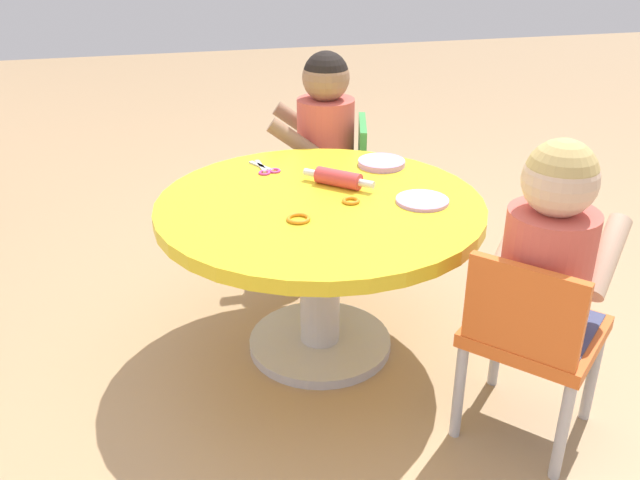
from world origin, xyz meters
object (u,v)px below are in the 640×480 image
Objects in this scene: child_chair_right at (335,181)px; rolling_pin at (338,178)px; craft_table at (320,236)px; seated_child_left at (550,245)px; craft_scissors at (266,169)px; seated_child_right at (324,123)px; child_chair_left at (531,335)px.

rolling_pin reaches higher than child_chair_right.
rolling_pin is at bearing 166.14° from child_chair_right.
craft_table is 0.18m from rolling_pin.
seated_child_left is at bearing -148.28° from rolling_pin.
craft_table is 0.65m from child_chair_right.
craft_scissors is (-0.33, 0.31, 0.19)m from child_chair_right.
seated_child_right is at bearing -39.02° from craft_scissors.
child_chair_right is (0.61, -0.21, -0.08)m from craft_table.
craft_table is at bearing 164.88° from seated_child_right.
rolling_pin is at bearing -39.59° from craft_table.
seated_child_left reaches higher than craft_table.
seated_child_left is 1.14m from child_chair_right.
rolling_pin is 1.29× the size of craft_scissors.
seated_child_left is at bearing -144.57° from craft_scissors.
craft_table is 1.74× the size of child_chair_left.
craft_table is at bearing 42.26° from seated_child_left.
seated_child_left is at bearing -166.43° from seated_child_right.
child_chair_left is 0.71m from rolling_pin.
child_chair_left reaches higher than craft_table.
child_chair_left is (-0.50, -0.40, -0.08)m from craft_table.
seated_child_right reaches higher than craft_scissors.
child_chair_right is at bearing -105.58° from seated_child_right.
craft_table is 6.56× the size of craft_scissors.
seated_child_left is 1.13m from seated_child_right.
child_chair_right is at bearing 10.03° from child_chair_left.
child_chair_left is 2.92× the size of rolling_pin.
child_chair_right reaches higher than craft_scissors.
seated_child_left is 0.93m from craft_scissors.
craft_table is 1.74× the size of child_chair_right.
craft_table is 1.82× the size of seated_child_left.
seated_child_right is (1.13, 0.24, 0.23)m from child_chair_left.
craft_table is at bearing -159.28° from craft_scissors.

